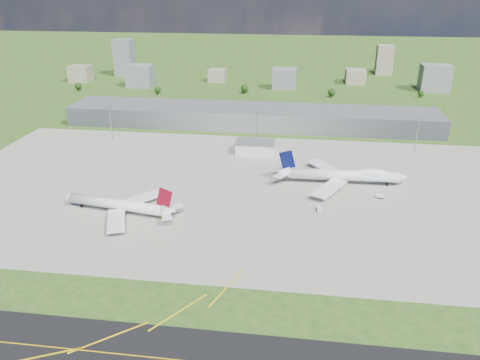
# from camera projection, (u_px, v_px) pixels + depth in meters

# --- Properties ---
(ground) EXTENTS (1400.00, 1400.00, 0.00)m
(ground) POSITION_uv_depth(u_px,v_px,m) (249.00, 131.00, 372.53)
(ground) COLOR #2A4F18
(ground) RESTS_ON ground
(apron) EXTENTS (360.00, 190.00, 0.08)m
(apron) POSITION_uv_depth(u_px,v_px,m) (244.00, 188.00, 271.21)
(apron) COLOR gray
(apron) RESTS_ON ground
(terminal) EXTENTS (300.00, 42.00, 15.00)m
(terminal) POSITION_uv_depth(u_px,v_px,m) (251.00, 117.00, 383.20)
(terminal) COLOR slate
(terminal) RESTS_ON ground
(ops_building) EXTENTS (26.00, 16.00, 8.00)m
(ops_building) POSITION_uv_depth(u_px,v_px,m) (255.00, 148.00, 324.23)
(ops_building) COLOR silver
(ops_building) RESTS_ON ground
(mast_west) EXTENTS (3.50, 2.00, 25.90)m
(mast_west) POSITION_uv_depth(u_px,v_px,m) (110.00, 117.00, 345.91)
(mast_west) COLOR gray
(mast_west) RESTS_ON ground
(mast_center) EXTENTS (3.50, 2.00, 25.90)m
(mast_center) POSITION_uv_depth(u_px,v_px,m) (258.00, 122.00, 332.44)
(mast_center) COLOR gray
(mast_center) RESTS_ON ground
(mast_east) EXTENTS (3.50, 2.00, 25.90)m
(mast_east) POSITION_uv_depth(u_px,v_px,m) (418.00, 128.00, 318.97)
(mast_east) COLOR gray
(mast_east) RESTS_ON ground
(airliner_red_twin) EXTENTS (65.04, 50.16, 17.89)m
(airliner_red_twin) POSITION_uv_depth(u_px,v_px,m) (120.00, 205.00, 240.14)
(airliner_red_twin) COLOR white
(airliner_red_twin) RESTS_ON ground
(airliner_blue_quad) EXTENTS (76.81, 60.30, 20.08)m
(airliner_blue_quad) POSITION_uv_depth(u_px,v_px,m) (343.00, 175.00, 274.48)
(airliner_blue_quad) COLOR white
(airliner_blue_quad) RESTS_ON ground
(tug_yellow) EXTENTS (4.03, 4.32, 1.86)m
(tug_yellow) POSITION_uv_depth(u_px,v_px,m) (163.00, 216.00, 237.72)
(tug_yellow) COLOR #D99D0C
(tug_yellow) RESTS_ON ground
(van_white_near) EXTENTS (2.65, 4.85, 2.38)m
(van_white_near) POSITION_uv_depth(u_px,v_px,m) (319.00, 209.00, 243.73)
(van_white_near) COLOR white
(van_white_near) RESTS_ON ground
(van_white_far) EXTENTS (4.18, 2.30, 2.13)m
(van_white_far) POSITION_uv_depth(u_px,v_px,m) (380.00, 196.00, 258.23)
(van_white_far) COLOR white
(van_white_far) RESTS_ON ground
(bldg_far_w) EXTENTS (24.00, 20.00, 18.00)m
(bldg_far_w) POSITION_uv_depth(u_px,v_px,m) (81.00, 73.00, 550.57)
(bldg_far_w) COLOR gray
(bldg_far_w) RESTS_ON ground
(bldg_w) EXTENTS (28.00, 22.00, 24.00)m
(bldg_w) POSITION_uv_depth(u_px,v_px,m) (140.00, 76.00, 521.39)
(bldg_w) COLOR slate
(bldg_w) RESTS_ON ground
(bldg_cw) EXTENTS (20.00, 18.00, 14.00)m
(bldg_cw) POSITION_uv_depth(u_px,v_px,m) (217.00, 75.00, 549.97)
(bldg_cw) COLOR gray
(bldg_cw) RESTS_ON ground
(bldg_c) EXTENTS (26.00, 20.00, 22.00)m
(bldg_c) POSITION_uv_depth(u_px,v_px,m) (284.00, 79.00, 511.29)
(bldg_c) COLOR slate
(bldg_c) RESTS_ON ground
(bldg_ce) EXTENTS (22.00, 24.00, 16.00)m
(bldg_ce) POSITION_uv_depth(u_px,v_px,m) (355.00, 76.00, 539.07)
(bldg_ce) COLOR gray
(bldg_ce) RESTS_ON ground
(bldg_e) EXTENTS (30.00, 22.00, 28.00)m
(bldg_e) POSITION_uv_depth(u_px,v_px,m) (435.00, 78.00, 499.60)
(bldg_e) COLOR slate
(bldg_e) RESTS_ON ground
(bldg_tall_w) EXTENTS (22.00, 20.00, 44.00)m
(bldg_tall_w) POSITION_uv_depth(u_px,v_px,m) (124.00, 58.00, 576.91)
(bldg_tall_w) COLOR slate
(bldg_tall_w) RESTS_ON ground
(bldg_tall_e) EXTENTS (20.00, 18.00, 36.00)m
(bldg_tall_e) POSITION_uv_depth(u_px,v_px,m) (384.00, 60.00, 584.80)
(bldg_tall_e) COLOR gray
(bldg_tall_e) RESTS_ON ground
(tree_far_w) EXTENTS (7.20, 7.20, 8.80)m
(tree_far_w) POSITION_uv_depth(u_px,v_px,m) (78.00, 86.00, 504.15)
(tree_far_w) COLOR #382314
(tree_far_w) RESTS_ON ground
(tree_w) EXTENTS (6.75, 6.75, 8.25)m
(tree_w) POSITION_uv_depth(u_px,v_px,m) (158.00, 90.00, 488.70)
(tree_w) COLOR #382314
(tree_w) RESTS_ON ground
(tree_c) EXTENTS (8.10, 8.10, 9.90)m
(tree_c) POSITION_uv_depth(u_px,v_px,m) (245.00, 88.00, 490.94)
(tree_c) COLOR #382314
(tree_c) RESTS_ON ground
(tree_e) EXTENTS (7.65, 7.65, 9.35)m
(tree_e) POSITION_uv_depth(u_px,v_px,m) (332.00, 92.00, 475.50)
(tree_e) COLOR #382314
(tree_e) RESTS_ON ground
(tree_far_e) EXTENTS (6.30, 6.30, 7.70)m
(tree_far_e) POSITION_uv_depth(u_px,v_px,m) (421.00, 94.00, 473.96)
(tree_far_e) COLOR #382314
(tree_far_e) RESTS_ON ground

